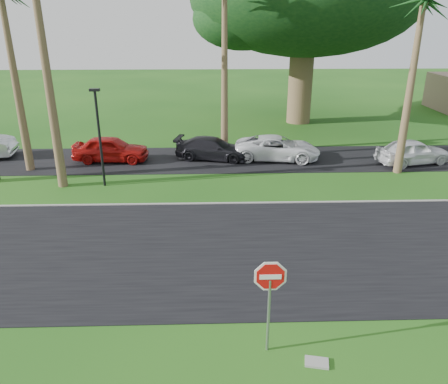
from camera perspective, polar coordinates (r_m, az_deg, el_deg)
name	(u,v)px	position (r m, az deg, el deg)	size (l,w,h in m)	color
ground	(239,281)	(13.77, 1.97, -11.58)	(120.00, 120.00, 0.00)	#184912
road	(235,249)	(15.48, 1.50, -7.47)	(120.00, 8.00, 0.02)	black
parking_strip	(225,159)	(25.15, 0.17, 4.30)	(120.00, 5.00, 0.02)	black
curb	(230,203)	(19.10, 0.83, -1.47)	(120.00, 0.12, 0.06)	gray
stop_sign_near	(270,288)	(10.35, 6.00, -12.41)	(1.05, 0.07, 2.62)	gray
palm_right_near	(423,3)	(23.62, 24.60, 21.50)	(5.00, 5.00, 9.50)	brown
streetlight_right	(99,132)	(21.22, -16.00, 7.54)	(0.45, 0.25, 4.64)	black
car_red	(111,149)	(25.45, -14.57, 5.44)	(1.68, 4.18, 1.42)	#A7100D
car_dark	(213,149)	(25.05, -1.49, 5.67)	(1.74, 4.27, 1.24)	black
car_minivan	(277,148)	(25.16, 6.99, 5.70)	(2.21, 4.80, 1.33)	white
car_pickup	(413,152)	(26.36, 23.43, 4.84)	(1.63, 4.06, 1.38)	silver
utility_slab	(317,362)	(11.24, 12.02, -20.94)	(0.55, 0.35, 0.06)	gray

